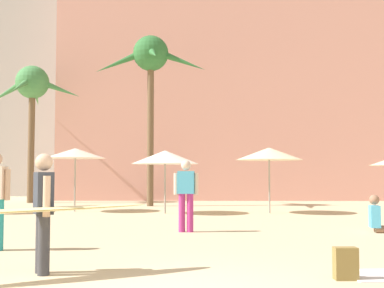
% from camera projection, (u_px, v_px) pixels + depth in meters
% --- Properties ---
extents(hotel_pink, '(25.10, 11.61, 17.65)m').
position_uv_depth(hotel_pink, '(268.00, 64.00, 34.31)').
color(hotel_pink, '#DB9989').
rests_on(hotel_pink, ground).
extents(palm_tree_far_left, '(5.13, 5.23, 7.78)m').
position_uv_depth(palm_tree_far_left, '(151.00, 63.00, 23.58)').
color(palm_tree_far_left, brown).
rests_on(palm_tree_far_left, ground).
extents(palm_tree_left, '(4.78, 4.81, 7.00)m').
position_uv_depth(palm_tree_left, '(32.00, 90.00, 26.39)').
color(palm_tree_left, brown).
rests_on(palm_tree_left, ground).
extents(cafe_umbrella_0, '(2.44, 2.44, 2.28)m').
position_uv_depth(cafe_umbrella_0, '(165.00, 157.00, 18.71)').
color(cafe_umbrella_0, gray).
rests_on(cafe_umbrella_0, ground).
extents(cafe_umbrella_2, '(2.46, 2.46, 2.39)m').
position_uv_depth(cafe_umbrella_2, '(269.00, 154.00, 18.90)').
color(cafe_umbrella_2, gray).
rests_on(cafe_umbrella_2, ground).
extents(cafe_umbrella_6, '(2.31, 2.31, 2.42)m').
position_uv_depth(cafe_umbrella_6, '(75.00, 153.00, 19.77)').
color(cafe_umbrella_6, gray).
rests_on(cafe_umbrella_6, ground).
extents(backpack, '(0.31, 0.25, 0.42)m').
position_uv_depth(backpack, '(345.00, 264.00, 6.73)').
color(backpack, olive).
rests_on(backpack, ground).
extents(person_near_left, '(2.92, 1.83, 1.66)m').
position_uv_depth(person_near_left, '(40.00, 209.00, 7.02)').
color(person_near_left, '#3D3D42').
rests_on(person_near_left, ground).
extents(person_mid_left, '(0.60, 0.25, 1.73)m').
position_uv_depth(person_mid_left, '(186.00, 192.00, 12.50)').
color(person_mid_left, '#B7337F').
rests_on(person_mid_left, ground).
extents(person_mid_right, '(0.95, 0.51, 0.90)m').
position_uv_depth(person_mid_right, '(382.00, 219.00, 12.35)').
color(person_mid_right, '#936B51').
rests_on(person_mid_right, ground).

